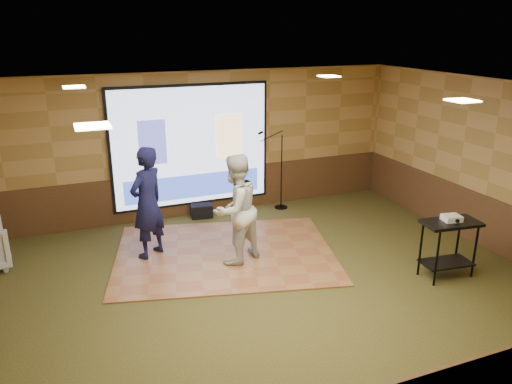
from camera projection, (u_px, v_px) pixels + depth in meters
name	position (u px, v px, depth m)	size (l,w,h in m)	color
ground	(254.00, 289.00, 7.67)	(9.00, 9.00, 0.00)	#283618
room_shell	(253.00, 157.00, 7.00)	(9.04, 7.04, 3.02)	#AF8748
wainscot_back	(193.00, 193.00, 10.58)	(9.00, 0.04, 0.95)	#4C2E19
wainscot_right	(481.00, 220.00, 9.10)	(0.04, 7.00, 0.95)	#4C2E19
projector_screen	(192.00, 147.00, 10.22)	(3.32, 0.06, 2.52)	black
downlight_nw	(74.00, 87.00, 7.52)	(0.32, 0.32, 0.02)	beige
downlight_ne	(329.00, 76.00, 9.08)	(0.32, 0.32, 0.02)	beige
downlight_sw	(92.00, 126.00, 4.62)	(0.32, 0.32, 0.02)	beige
downlight_se	(462.00, 101.00, 6.18)	(0.32, 0.32, 0.02)	beige
dance_floor	(225.00, 253.00, 8.84)	(3.79, 2.89, 0.03)	#926035
player_left	(147.00, 203.00, 8.44)	(0.71, 0.47, 1.94)	#13143B
player_right	(235.00, 209.00, 8.25)	(0.91, 0.71, 1.87)	beige
av_table	(449.00, 238.00, 7.87)	(0.90, 0.47, 0.95)	black
projector	(452.00, 218.00, 7.80)	(0.27, 0.23, 0.09)	white
mic_stand	(279.00, 187.00, 10.91)	(0.69, 0.28, 1.77)	black
duffel_bag	(202.00, 211.00, 10.51)	(0.44, 0.30, 0.28)	black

